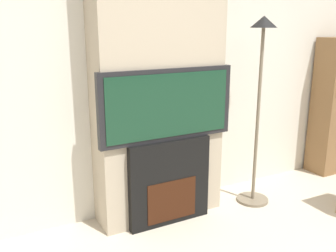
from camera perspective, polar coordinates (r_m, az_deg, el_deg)
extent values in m
cube|color=silver|center=(3.28, -3.08, 9.89)|extent=(6.00, 0.06, 2.70)
cube|color=tan|center=(3.10, -1.50, 9.61)|extent=(1.10, 0.34, 2.70)
cube|color=black|center=(3.20, 0.00, -8.42)|extent=(0.73, 0.14, 0.74)
cube|color=#33160A|center=(3.21, 0.63, -11.30)|extent=(0.45, 0.01, 0.35)
cube|color=black|center=(3.00, 0.00, 3.23)|extent=(1.17, 0.06, 0.58)
cube|color=#143823|center=(2.97, 0.30, 3.11)|extent=(1.08, 0.01, 0.51)
cylinder|color=#726651|center=(3.79, 12.75, -10.85)|extent=(0.30, 0.30, 0.03)
cylinder|color=#726651|center=(3.51, 13.51, 1.17)|extent=(0.03, 0.03, 1.60)
cone|color=black|center=(3.42, 14.41, 15.14)|extent=(0.23, 0.23, 0.10)
cube|color=brown|center=(4.61, 23.93, 2.73)|extent=(0.44, 0.30, 1.52)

